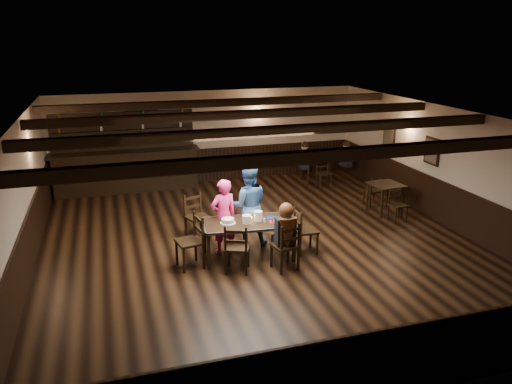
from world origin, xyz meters
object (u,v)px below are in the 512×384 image
object	(u,v)px
man_blue	(248,205)
bar_counter	(126,165)
dining_table	(248,225)
cake	(228,221)
chair_near_right	(287,243)
woman_pink	(224,216)
chair_near_left	(236,245)

from	to	relation	value
man_blue	bar_counter	size ratio (longest dim) A/B	0.42
dining_table	cake	size ratio (longest dim) A/B	6.16
chair_near_right	man_blue	size ratio (longest dim) A/B	0.55
woman_pink	chair_near_right	bearing A→B (deg)	115.17
man_blue	cake	bearing A→B (deg)	57.53
bar_counter	dining_table	bearing A→B (deg)	-69.06
chair_near_left	cake	distance (m)	0.69
woman_pink	bar_counter	xyz separation A→B (m)	(-1.63, 4.90, -0.04)
dining_table	chair_near_right	xyz separation A→B (m)	(0.53, -0.77, -0.13)
woman_pink	chair_near_left	bearing A→B (deg)	76.85
woman_pink	bar_counter	world-z (taller)	bar_counter
bar_counter	woman_pink	bearing A→B (deg)	-71.57
chair_near_left	cake	world-z (taller)	chair_near_left
chair_near_left	bar_counter	distance (m)	6.12
man_blue	cake	xyz separation A→B (m)	(-0.57, -0.59, -0.07)
woman_pink	man_blue	bearing A→B (deg)	-170.91
dining_table	woman_pink	distance (m)	0.58
chair_near_right	bar_counter	xyz separation A→B (m)	(-2.56, 6.08, 0.17)
chair_near_right	woman_pink	world-z (taller)	woman_pink
chair_near_left	cake	bearing A→B (deg)	89.68
man_blue	bar_counter	xyz separation A→B (m)	(-2.21, 4.66, -0.14)
chair_near_left	bar_counter	size ratio (longest dim) A/B	0.23
chair_near_left	cake	size ratio (longest dim) A/B	3.17
man_blue	dining_table	bearing A→B (deg)	86.42
man_blue	cake	world-z (taller)	man_blue
dining_table	cake	world-z (taller)	cake
cake	chair_near_right	bearing A→B (deg)	-41.76
chair_near_right	woman_pink	distance (m)	1.52
chair_near_right	bar_counter	bearing A→B (deg)	112.85
dining_table	bar_counter	xyz separation A→B (m)	(-2.03, 5.31, 0.04)
dining_table	bar_counter	world-z (taller)	bar_counter
chair_near_right	chair_near_left	bearing A→B (deg)	168.99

